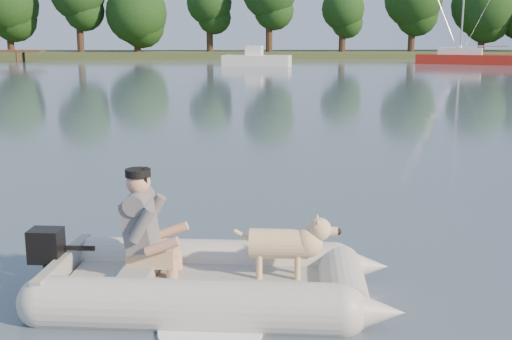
{
  "coord_description": "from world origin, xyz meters",
  "views": [
    {
      "loc": [
        -0.43,
        -6.72,
        2.62
      ],
      "look_at": [
        -0.07,
        1.94,
        0.75
      ],
      "focal_mm": 45.0,
      "sensor_mm": 36.0,
      "label": 1
    }
  ],
  "objects_px": {
    "dog": "(279,249)",
    "motorboat": "(257,53)",
    "man": "(142,221)",
    "sailboat": "(465,58)",
    "dinghy": "(212,242)"
  },
  "relations": [
    {
      "from": "dog",
      "to": "sailboat",
      "type": "relative_size",
      "value": 0.09
    },
    {
      "from": "man",
      "to": "motorboat",
      "type": "bearing_deg",
      "value": 92.36
    },
    {
      "from": "man",
      "to": "motorboat",
      "type": "height_order",
      "value": "motorboat"
    },
    {
      "from": "dinghy",
      "to": "dog",
      "type": "distance_m",
      "value": 0.66
    },
    {
      "from": "man",
      "to": "sailboat",
      "type": "relative_size",
      "value": 0.1
    },
    {
      "from": "man",
      "to": "dinghy",
      "type": "bearing_deg",
      "value": -4.24
    },
    {
      "from": "dog",
      "to": "motorboat",
      "type": "xyz_separation_m",
      "value": [
        1.7,
        44.59,
        0.52
      ]
    },
    {
      "from": "dinghy",
      "to": "dog",
      "type": "bearing_deg",
      "value": 4.57
    },
    {
      "from": "dog",
      "to": "sailboat",
      "type": "bearing_deg",
      "value": 74.21
    },
    {
      "from": "dog",
      "to": "motorboat",
      "type": "height_order",
      "value": "motorboat"
    },
    {
      "from": "man",
      "to": "sailboat",
      "type": "bearing_deg",
      "value": 72.74
    },
    {
      "from": "dinghy",
      "to": "motorboat",
      "type": "distance_m",
      "value": 44.64
    },
    {
      "from": "man",
      "to": "dog",
      "type": "height_order",
      "value": "man"
    },
    {
      "from": "dinghy",
      "to": "motorboat",
      "type": "relative_size",
      "value": 0.85
    },
    {
      "from": "man",
      "to": "dog",
      "type": "xyz_separation_m",
      "value": [
        1.35,
        -0.15,
        -0.26
      ]
    }
  ]
}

